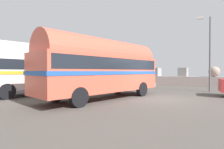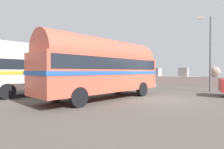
{
  "view_description": "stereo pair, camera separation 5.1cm",
  "coord_description": "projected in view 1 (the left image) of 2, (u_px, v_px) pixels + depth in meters",
  "views": [
    {
      "loc": [
        2.43,
        -10.8,
        1.72
      ],
      "look_at": [
        -3.27,
        -0.09,
        1.49
      ],
      "focal_mm": 28.34,
      "sensor_mm": 36.0,
      "label": 1
    },
    {
      "loc": [
        2.47,
        -10.77,
        1.72
      ],
      "look_at": [
        -3.27,
        -0.09,
        1.49
      ],
      "focal_mm": 28.34,
      "sensor_mm": 36.0,
      "label": 2
    }
  ],
  "objects": [
    {
      "name": "ground",
      "position": [
        160.0,
        99.0,
        10.7
      ],
      "size": [
        32.0,
        26.0,
        0.02
      ],
      "color": "#504A44"
    },
    {
      "name": "lamp_post",
      "position": [
        209.0,
        50.0,
        14.44
      ],
      "size": [
        1.04,
        0.61,
        6.17
      ],
      "color": "#5B5B60",
      "rests_on": "ground"
    },
    {
      "name": "second_coach",
      "position": [
        40.0,
        67.0,
        13.28
      ],
      "size": [
        4.51,
        8.91,
        3.7
      ],
      "rotation": [
        0.0,
        0.0,
        -0.26
      ],
      "color": "black",
      "rests_on": "ground"
    },
    {
      "name": "vintage_coach",
      "position": [
        103.0,
        66.0,
        10.9
      ],
      "size": [
        4.65,
        8.91,
        3.7
      ],
      "rotation": [
        0.0,
        0.0,
        -0.27
      ],
      "color": "black",
      "rests_on": "ground"
    },
    {
      "name": "breakwater",
      "position": [
        183.0,
        80.0,
        21.1
      ],
      "size": [
        31.36,
        2.42,
        2.49
      ],
      "color": "gray",
      "rests_on": "ground"
    }
  ]
}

